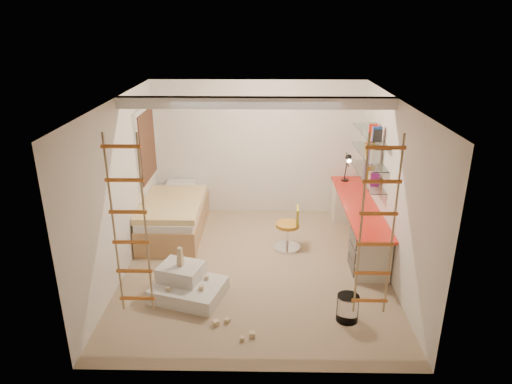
{
  "coord_description": "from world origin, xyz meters",
  "views": [
    {
      "loc": [
        0.11,
        -6.24,
        3.67
      ],
      "look_at": [
        0.0,
        0.3,
        1.15
      ],
      "focal_mm": 32.0,
      "sensor_mm": 36.0,
      "label": 1
    }
  ],
  "objects_px": {
    "swivel_chair": "(289,234)",
    "desk": "(357,222)",
    "bed": "(175,216)",
    "play_platform": "(187,285)"
  },
  "relations": [
    {
      "from": "bed",
      "to": "play_platform",
      "type": "distance_m",
      "value": 2.08
    },
    {
      "from": "desk",
      "to": "swivel_chair",
      "type": "relative_size",
      "value": 3.68
    },
    {
      "from": "desk",
      "to": "bed",
      "type": "relative_size",
      "value": 1.4
    },
    {
      "from": "swivel_chair",
      "to": "desk",
      "type": "bearing_deg",
      "value": 11.37
    },
    {
      "from": "play_platform",
      "to": "desk",
      "type": "bearing_deg",
      "value": 31.49
    },
    {
      "from": "desk",
      "to": "bed",
      "type": "height_order",
      "value": "desk"
    },
    {
      "from": "bed",
      "to": "swivel_chair",
      "type": "relative_size",
      "value": 2.63
    },
    {
      "from": "desk",
      "to": "play_platform",
      "type": "relative_size",
      "value": 2.52
    },
    {
      "from": "desk",
      "to": "bed",
      "type": "xyz_separation_m",
      "value": [
        -3.2,
        0.36,
        -0.07
      ]
    },
    {
      "from": "desk",
      "to": "play_platform",
      "type": "distance_m",
      "value": 3.14
    }
  ]
}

